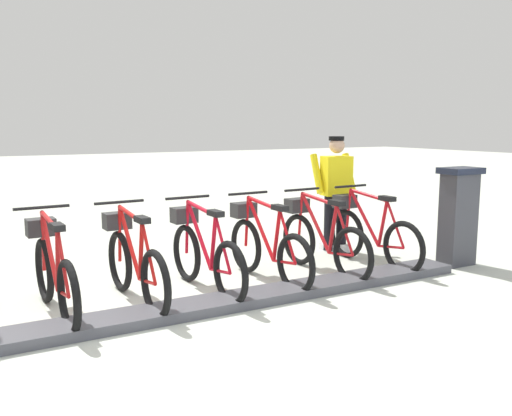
{
  "coord_description": "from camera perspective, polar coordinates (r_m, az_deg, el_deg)",
  "views": [
    {
      "loc": [
        -4.81,
        1.79,
        1.83
      ],
      "look_at": [
        0.5,
        -1.18,
        0.9
      ],
      "focal_mm": 38.54,
      "sensor_mm": 36.0,
      "label": 1
    }
  ],
  "objects": [
    {
      "name": "bike_docked_2",
      "position": [
        6.44,
        0.99,
        -3.88
      ],
      "size": [
        1.72,
        0.54,
        1.02
      ],
      "color": "black",
      "rests_on": "ground"
    },
    {
      "name": "bike_docked_0",
      "position": [
        7.34,
        11.69,
        -2.49
      ],
      "size": [
        1.72,
        0.54,
        1.02
      ],
      "color": "black",
      "rests_on": "ground"
    },
    {
      "name": "bike_docked_3",
      "position": [
        6.09,
        -5.46,
        -4.65
      ],
      "size": [
        1.72,
        0.54,
        1.02
      ],
      "color": "black",
      "rests_on": "ground"
    },
    {
      "name": "payment_kiosk",
      "position": [
        7.6,
        20.24,
        -0.66
      ],
      "size": [
        0.36,
        0.52,
        1.28
      ],
      "color": "#38383D",
      "rests_on": "ground"
    },
    {
      "name": "bike_docked_1",
      "position": [
        6.86,
        6.7,
        -3.15
      ],
      "size": [
        1.72,
        0.54,
        1.02
      ],
      "color": "black",
      "rests_on": "ground"
    },
    {
      "name": "bike_docked_4",
      "position": [
        5.83,
        -12.6,
        -5.43
      ],
      "size": [
        1.72,
        0.54,
        1.02
      ],
      "color": "black",
      "rests_on": "ground"
    },
    {
      "name": "ground_plane",
      "position": [
        5.44,
        -8.43,
        -11.03
      ],
      "size": [
        60.0,
        60.0,
        0.0
      ],
      "primitive_type": "plane",
      "color": "beige"
    },
    {
      "name": "dock_rail_base",
      "position": [
        5.43,
        -8.44,
        -10.54
      ],
      "size": [
        0.44,
        7.11,
        0.1
      ],
      "primitive_type": "cube",
      "color": "#47474C",
      "rests_on": "ground"
    },
    {
      "name": "worker_near_rack",
      "position": [
        7.98,
        8.27,
        1.96
      ],
      "size": [
        0.53,
        0.67,
        1.66
      ],
      "color": "white",
      "rests_on": "ground"
    },
    {
      "name": "bike_docked_5",
      "position": [
        5.67,
        -20.29,
        -6.17
      ],
      "size": [
        1.72,
        0.54,
        1.02
      ],
      "color": "black",
      "rests_on": "ground"
    }
  ]
}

